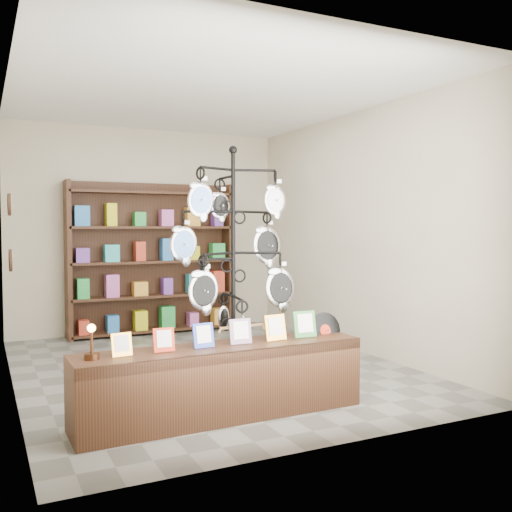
% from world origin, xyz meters
% --- Properties ---
extents(ground, '(5.00, 5.00, 0.00)m').
position_xyz_m(ground, '(0.00, 0.00, 0.00)').
color(ground, slate).
rests_on(ground, ground).
extents(room_envelope, '(5.00, 5.00, 5.00)m').
position_xyz_m(room_envelope, '(0.00, 0.00, 1.85)').
color(room_envelope, '#C0B69B').
rests_on(room_envelope, ground).
extents(display_tree, '(1.17, 0.96, 2.29)m').
position_xyz_m(display_tree, '(-0.20, -1.13, 1.32)').
color(display_tree, black).
rests_on(display_tree, ground).
extents(front_shelf, '(2.42, 0.54, 0.85)m').
position_xyz_m(front_shelf, '(-0.50, -1.59, 0.30)').
color(front_shelf, black).
rests_on(front_shelf, ground).
extents(back_shelving, '(2.42, 0.36, 2.20)m').
position_xyz_m(back_shelving, '(0.00, 2.30, 1.03)').
color(back_shelving, black).
rests_on(back_shelving, ground).
extents(wall_clocks, '(0.03, 0.24, 0.84)m').
position_xyz_m(wall_clocks, '(-1.97, 0.80, 1.50)').
color(wall_clocks, black).
rests_on(wall_clocks, ground).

